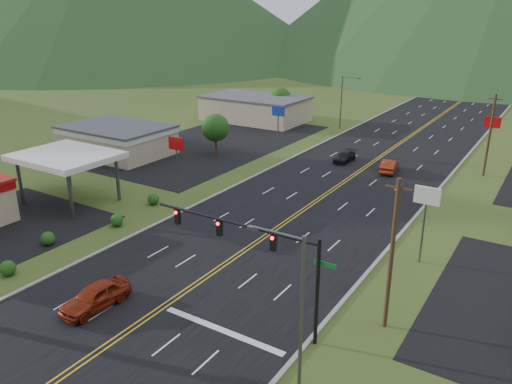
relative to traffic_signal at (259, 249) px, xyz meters
The scene contains 17 objects.
traffic_signal is the anchor object (origin of this frame).
streetlight_east 6.17m from the traffic_signal, 40.39° to the right, with size 3.28×0.25×9.00m.
streetlight_west 58.88m from the traffic_signal, 107.97° to the left, with size 3.28×0.25×9.00m.
gas_canopy 29.59m from the traffic_signal, 164.30° to the left, with size 10.00×8.00×5.30m.
building_west_mid 45.46m from the traffic_signal, 148.05° to the left, with size 14.40×10.40×4.10m.
building_west_far 64.15m from the traffic_signal, 122.56° to the left, with size 18.40×11.40×4.50m.
pole_sign_west_a 26.00m from the traffic_signal, 142.00° to the left, with size 2.00×0.18×6.40m.
pole_sign_west_b 43.17m from the traffic_signal, 118.32° to the left, with size 2.00×0.18×6.40m.
pole_sign_east_a 15.45m from the traffic_signal, 65.05° to the left, with size 2.00×0.18×6.40m.
pole_sign_east_b 46.47m from the traffic_signal, 81.94° to the left, with size 2.00×0.18×6.40m.
tree_west_a 40.80m from the traffic_signal, 130.50° to the left, with size 3.84×3.84×5.82m.
tree_west_b 66.01m from the traffic_signal, 118.49° to the left, with size 3.84×3.84×5.82m.
utility_pole_a 8.08m from the traffic_signal, 29.72° to the left, with size 1.60×0.28×10.00m.
utility_pole_b 41.60m from the traffic_signal, 80.29° to the left, with size 1.60×0.28×10.00m.
car_red_near 12.05m from the traffic_signal, 156.42° to the right, with size 2.03×5.04×1.72m, color maroon.
car_dark_mid 39.02m from the traffic_signal, 104.68° to the left, with size 1.81×4.45×1.29m, color black.
car_red_far 36.57m from the traffic_signal, 95.11° to the left, with size 1.70×4.87×1.60m, color maroon.
Camera 1 is at (21.05, -9.41, 19.00)m, focal length 35.00 mm.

